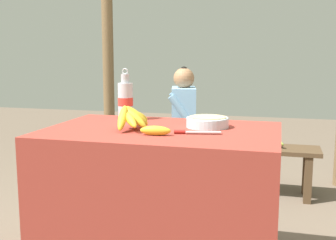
{
  "coord_description": "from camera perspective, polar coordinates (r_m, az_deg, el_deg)",
  "views": [
    {
      "loc": [
        0.58,
        -2.05,
        1.18
      ],
      "look_at": [
        0.02,
        0.05,
        0.84
      ],
      "focal_mm": 45.0,
      "sensor_mm": 36.0,
      "label": 1
    }
  ],
  "objects": [
    {
      "name": "serving_bowl",
      "position": [
        2.23,
        5.37,
        -0.18
      ],
      "size": [
        0.22,
        0.22,
        0.06
      ],
      "color": "silver",
      "rests_on": "market_counter"
    },
    {
      "name": "market_counter",
      "position": [
        2.27,
        -0.84,
        -11.19
      ],
      "size": [
        1.19,
        0.78,
        0.8
      ],
      "color": "maroon",
      "rests_on": "ground_plane"
    },
    {
      "name": "loose_banana_front",
      "position": [
        2.0,
        -1.72,
        -1.44
      ],
      "size": [
        0.15,
        0.06,
        0.05
      ],
      "rotation": [
        0.0,
        0.0,
        0.07
      ],
      "color": "gold",
      "rests_on": "market_counter"
    },
    {
      "name": "knife",
      "position": [
        2.04,
        3.09,
        -1.62
      ],
      "size": [
        0.23,
        0.07,
        0.02
      ],
      "rotation": [
        0.0,
        0.0,
        0.21
      ],
      "color": "#BCBCC1",
      "rests_on": "market_counter"
    },
    {
      "name": "wooden_bench",
      "position": [
        3.67,
        5.7,
        -4.15
      ],
      "size": [
        1.82,
        0.32,
        0.42
      ],
      "color": "#4C3823",
      "rests_on": "ground_plane"
    },
    {
      "name": "banana_bunch_green",
      "position": [
        3.6,
        14.03,
        -2.61
      ],
      "size": [
        0.16,
        0.24,
        0.12
      ],
      "color": "#4C381E",
      "rests_on": "wooden_bench"
    },
    {
      "name": "water_bottle",
      "position": [
        2.47,
        -5.78,
        2.7
      ],
      "size": [
        0.09,
        0.09,
        0.3
      ],
      "color": "silver",
      "rests_on": "market_counter"
    },
    {
      "name": "banana_bunch_ripe",
      "position": [
        2.15,
        -4.99,
        0.46
      ],
      "size": [
        0.17,
        0.3,
        0.14
      ],
      "color": "#4C381E",
      "rests_on": "market_counter"
    },
    {
      "name": "support_post_near",
      "position": [
        4.32,
        -8.12,
        8.29
      ],
      "size": [
        0.11,
        0.11,
        2.28
      ],
      "color": "brown",
      "rests_on": "ground_plane"
    },
    {
      "name": "seated_vendor",
      "position": [
        3.63,
        1.39,
        -0.02
      ],
      "size": [
        0.45,
        0.42,
        1.08
      ],
      "rotation": [
        0.0,
        0.0,
        3.37
      ],
      "color": "#232328",
      "rests_on": "ground_plane"
    }
  ]
}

